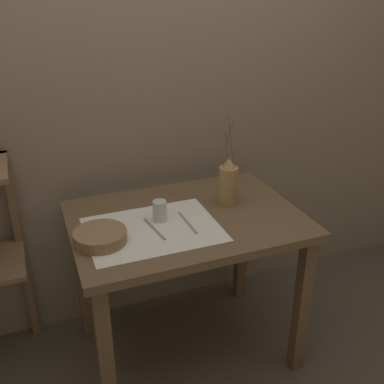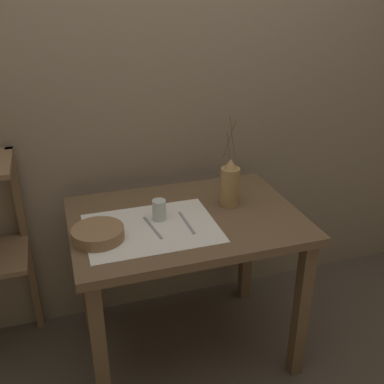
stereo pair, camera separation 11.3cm
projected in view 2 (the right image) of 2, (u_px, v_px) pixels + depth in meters
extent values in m
plane|color=brown|center=(187.00, 347.00, 2.40)|extent=(12.00, 12.00, 0.00)
cube|color=gray|center=(158.00, 105.00, 2.31)|extent=(7.00, 0.06, 2.40)
cube|color=brown|center=(186.00, 220.00, 2.08)|extent=(1.05, 0.75, 0.04)
cube|color=brown|center=(100.00, 356.00, 1.85)|extent=(0.06, 0.06, 0.75)
cube|color=brown|center=(301.00, 311.00, 2.10)|extent=(0.06, 0.06, 0.75)
cube|color=brown|center=(85.00, 271.00, 2.39)|extent=(0.06, 0.06, 0.75)
cube|color=brown|center=(246.00, 243.00, 2.64)|extent=(0.06, 0.06, 0.75)
cube|color=brown|center=(26.00, 245.00, 2.33)|extent=(0.04, 0.04, 1.07)
cube|color=white|center=(151.00, 228.00, 1.97)|extent=(0.57, 0.43, 0.00)
cylinder|color=#A87F4C|center=(230.00, 187.00, 2.14)|extent=(0.09, 0.09, 0.19)
cone|color=#A87F4C|center=(231.00, 164.00, 2.09)|extent=(0.07, 0.07, 0.05)
cylinder|color=brown|center=(228.00, 145.00, 2.05)|extent=(0.03, 0.03, 0.13)
cylinder|color=brown|center=(230.00, 139.00, 2.04)|extent=(0.04, 0.04, 0.19)
cylinder|color=brown|center=(232.00, 137.00, 2.03)|extent=(0.04, 0.02, 0.21)
cylinder|color=#8E6B47|center=(98.00, 234.00, 1.87)|extent=(0.22, 0.22, 0.05)
cylinder|color=silver|center=(159.00, 210.00, 2.02)|extent=(0.06, 0.06, 0.09)
cube|color=#939399|center=(114.00, 233.00, 1.92)|extent=(0.03, 0.21, 0.00)
cube|color=#939399|center=(153.00, 228.00, 1.96)|extent=(0.04, 0.21, 0.00)
cube|color=#939399|center=(187.00, 222.00, 2.00)|extent=(0.02, 0.21, 0.00)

